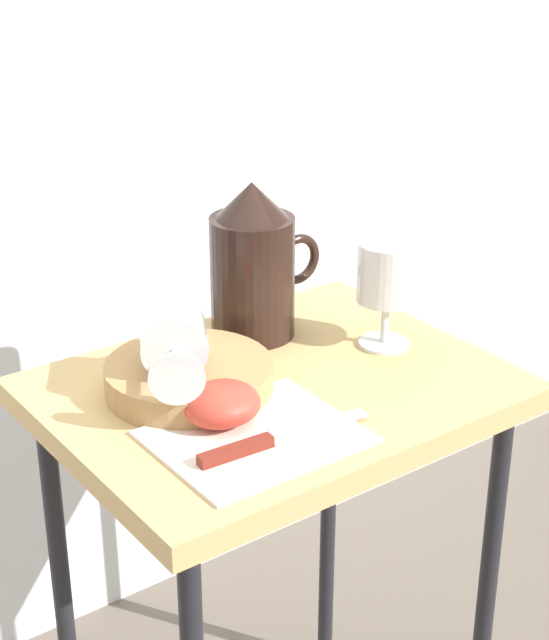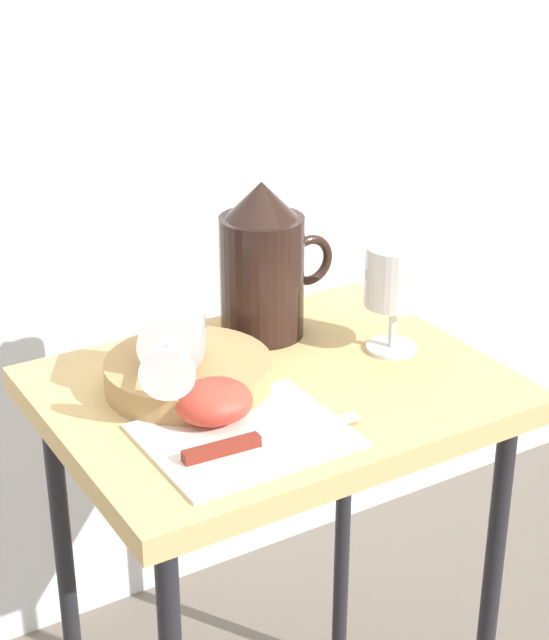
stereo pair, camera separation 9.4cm
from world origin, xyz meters
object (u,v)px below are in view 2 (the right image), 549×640
(table, at_px, (274,439))
(wine_glass_tipped_near, at_px, (172,335))
(apple_half_right, at_px, (217,401))
(pitcher, at_px, (263,273))
(wine_glass_upright, at_px, (394,281))
(basket_tray, at_px, (188,374))
(knife, at_px, (248,443))
(apple_half_left, at_px, (211,402))

(table, relative_size, wine_glass_tipped_near, 4.23)
(table, distance_m, apple_half_right, 0.15)
(wine_glass_tipped_near, bearing_deg, table, -18.77)
(pitcher, distance_m, wine_glass_tipped_near, 0.19)
(wine_glass_upright, distance_m, apple_half_right, 0.28)
(pitcher, xyz_separation_m, wine_glass_tipped_near, (-0.17, -0.09, -0.01))
(wine_glass_tipped_near, bearing_deg, apple_half_right, -83.25)
(basket_tray, relative_size, wine_glass_tipped_near, 1.24)
(table, relative_size, wine_glass_upright, 4.84)
(basket_tray, relative_size, knife, 0.94)
(knife, bearing_deg, wine_glass_upright, 23.24)
(basket_tray, distance_m, apple_half_right, 0.09)
(pitcher, distance_m, apple_half_left, 0.25)
(wine_glass_tipped_near, xyz_separation_m, knife, (0.01, -0.15, -0.06))
(table, bearing_deg, wine_glass_upright, 0.71)
(wine_glass_upright, height_order, wine_glass_tipped_near, wine_glass_upright)
(basket_tray, xyz_separation_m, knife, (-0.01, -0.16, -0.01))
(knife, bearing_deg, table, 48.41)
(apple_half_left, xyz_separation_m, knife, (0.01, -0.07, -0.02))
(pitcher, height_order, wine_glass_tipped_near, pitcher)
(table, distance_m, knife, 0.18)
(pitcher, relative_size, knife, 0.99)
(pitcher, bearing_deg, apple_half_right, -132.90)
(basket_tray, bearing_deg, table, -23.85)
(table, xyz_separation_m, pitcher, (0.06, 0.13, 0.16))
(wine_glass_upright, distance_m, knife, 0.31)
(table, xyz_separation_m, knife, (-0.10, -0.12, 0.09))
(wine_glass_upright, relative_size, apple_half_right, 1.73)
(pitcher, relative_size, apple_half_left, 2.56)
(table, height_order, wine_glass_tipped_near, wine_glass_tipped_near)
(table, xyz_separation_m, basket_tray, (-0.09, 0.04, 0.09))
(basket_tray, xyz_separation_m, pitcher, (0.15, 0.08, 0.07))
(pitcher, height_order, apple_half_right, pitcher)
(table, bearing_deg, basket_tray, 156.15)
(basket_tray, distance_m, wine_glass_tipped_near, 0.06)
(table, bearing_deg, apple_half_left, -156.85)
(table, xyz_separation_m, wine_glass_tipped_near, (-0.11, 0.04, 0.15))
(basket_tray, distance_m, apple_half_left, 0.09)
(wine_glass_upright, xyz_separation_m, knife, (-0.27, -0.12, -0.08))
(pitcher, distance_m, knife, 0.30)
(wine_glass_upright, bearing_deg, wine_glass_tipped_near, 172.78)
(apple_half_left, height_order, knife, apple_half_left)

